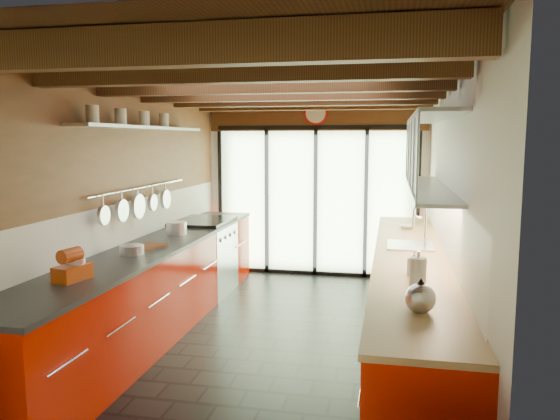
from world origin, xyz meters
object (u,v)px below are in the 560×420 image
(stand_mixer, at_px, (73,267))
(bowl, at_px, (407,227))
(soap_bottle, at_px, (415,262))
(paper_towel, at_px, (418,276))
(kettle, at_px, (420,296))

(stand_mixer, xyz_separation_m, bowl, (2.54, 2.98, -0.08))
(stand_mixer, bearing_deg, soap_bottle, 14.92)
(paper_towel, relative_size, soap_bottle, 1.49)
(stand_mixer, distance_m, soap_bottle, 2.63)
(stand_mixer, xyz_separation_m, kettle, (2.54, -0.26, -0.00))
(bowl, bearing_deg, kettle, -90.00)
(bowl, bearing_deg, soap_bottle, -90.00)
(kettle, xyz_separation_m, soap_bottle, (-0.00, 0.94, 0.00))
(paper_towel, bearing_deg, stand_mixer, -177.19)
(paper_towel, bearing_deg, kettle, -90.00)
(paper_towel, height_order, bowl, paper_towel)
(kettle, xyz_separation_m, bowl, (-0.00, 3.24, -0.07))
(stand_mixer, bearing_deg, bowl, 49.52)
(stand_mixer, relative_size, bowl, 1.64)
(paper_towel, xyz_separation_m, bowl, (0.00, 2.85, -0.10))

